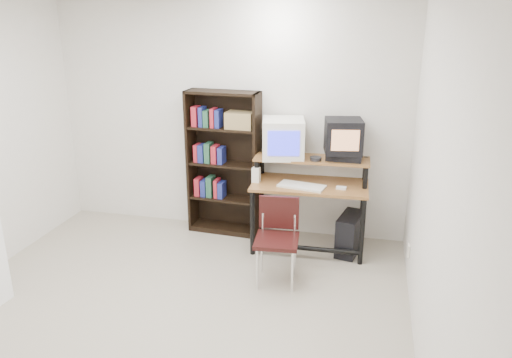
% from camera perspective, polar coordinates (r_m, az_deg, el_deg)
% --- Properties ---
extents(floor, '(4.00, 4.00, 0.01)m').
position_cam_1_polar(floor, '(4.38, -10.39, -15.58)').
color(floor, '#B1A793').
rests_on(floor, ground).
extents(back_wall, '(4.00, 0.01, 2.60)m').
position_cam_1_polar(back_wall, '(5.63, -3.13, 6.95)').
color(back_wall, silver).
rests_on(back_wall, floor).
extents(right_wall, '(0.01, 4.00, 2.60)m').
position_cam_1_polar(right_wall, '(3.51, 19.75, -1.41)').
color(right_wall, silver).
rests_on(right_wall, floor).
extents(computer_desk, '(1.21, 0.63, 0.98)m').
position_cam_1_polar(computer_desk, '(5.24, 6.18, -0.96)').
color(computer_desk, '#925F2F').
rests_on(computer_desk, floor).
extents(crt_monitor, '(0.50, 0.50, 0.41)m').
position_cam_1_polar(crt_monitor, '(5.25, 3.14, 4.67)').
color(crt_monitor, silver).
rests_on(crt_monitor, computer_desk).
extents(vcr, '(0.37, 0.27, 0.08)m').
position_cam_1_polar(vcr, '(5.24, 10.06, 2.52)').
color(vcr, black).
rests_on(vcr, computer_desk).
extents(crt_tv, '(0.42, 0.42, 0.35)m').
position_cam_1_polar(crt_tv, '(5.20, 9.95, 4.85)').
color(crt_tv, black).
rests_on(crt_tv, vcr).
extents(cd_spindle, '(0.12, 0.12, 0.05)m').
position_cam_1_polar(cd_spindle, '(5.15, 6.83, 2.24)').
color(cd_spindle, '#26262B').
rests_on(cd_spindle, computer_desk).
extents(keyboard, '(0.50, 0.30, 0.03)m').
position_cam_1_polar(keyboard, '(5.11, 5.24, -0.88)').
color(keyboard, silver).
rests_on(keyboard, computer_desk).
extents(mousepad, '(0.25, 0.22, 0.01)m').
position_cam_1_polar(mousepad, '(5.09, 9.47, -1.29)').
color(mousepad, black).
rests_on(mousepad, computer_desk).
extents(mouse, '(0.10, 0.06, 0.03)m').
position_cam_1_polar(mouse, '(5.10, 9.71, -1.05)').
color(mouse, white).
rests_on(mouse, mousepad).
extents(desk_speaker, '(0.08, 0.08, 0.17)m').
position_cam_1_polar(desk_speaker, '(5.22, 0.01, 0.41)').
color(desk_speaker, silver).
rests_on(desk_speaker, computer_desk).
extents(pc_tower, '(0.29, 0.48, 0.42)m').
position_cam_1_polar(pc_tower, '(5.38, 10.67, -6.16)').
color(pc_tower, black).
rests_on(pc_tower, floor).
extents(school_chair, '(0.43, 0.43, 0.79)m').
position_cam_1_polar(school_chair, '(4.68, 2.48, -6.02)').
color(school_chair, black).
rests_on(school_chair, floor).
extents(bookshelf, '(0.83, 0.32, 1.63)m').
position_cam_1_polar(bookshelf, '(5.61, -3.63, 2.08)').
color(bookshelf, black).
rests_on(bookshelf, floor).
extents(wall_outlet, '(0.02, 0.08, 0.12)m').
position_cam_1_polar(wall_outlet, '(4.95, 17.04, -7.84)').
color(wall_outlet, beige).
rests_on(wall_outlet, right_wall).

